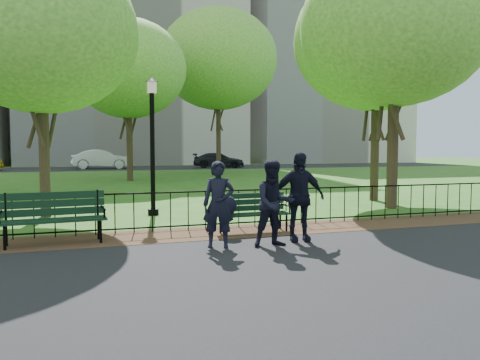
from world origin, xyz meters
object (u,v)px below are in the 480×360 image
object	(u,v)px
lamppost	(152,141)
sedan_dark	(219,160)
tree_far_c	(128,69)
person_right	(299,197)
tree_near_e	(395,25)
tree_far_e	(218,59)
park_bench_left_a	(53,212)
person_left	(219,204)
park_bench_main	(242,207)
tree_mid_e	(377,40)
person_mid	(274,203)
tree_near_w	(41,31)
sedan_silver	(103,159)

from	to	relation	value
lamppost	sedan_dark	bearing A→B (deg)	71.03
tree_far_c	person_right	world-z (taller)	tree_far_c
tree_near_e	tree_far_e	world-z (taller)	tree_far_e
tree_far_c	person_right	distance (m)	19.29
park_bench_left_a	person_left	distance (m)	3.23
person_left	tree_far_c	bearing A→B (deg)	110.55
park_bench_main	person_right	bearing A→B (deg)	-57.14
park_bench_left_a	tree_mid_e	xyz separation A→B (m)	(10.28, 4.54, 4.97)
park_bench_main	person_left	bearing A→B (deg)	-126.69
tree_far_c	park_bench_main	bearing A→B (deg)	-87.02
tree_mid_e	person_right	world-z (taller)	tree_mid_e
lamppost	person_mid	world-z (taller)	lamppost
tree_near_e	person_mid	bearing A→B (deg)	-143.82
person_mid	tree_mid_e	bearing A→B (deg)	45.77
lamppost	tree_near_e	xyz separation A→B (m)	(7.19, -0.83, 3.48)
park_bench_main	park_bench_left_a	xyz separation A→B (m)	(-3.82, 0.06, 0.05)
tree_mid_e	person_left	size ratio (longest dim) A/B	4.99
tree_far_e	park_bench_main	bearing A→B (deg)	-104.25
lamppost	person_left	size ratio (longest dim) A/B	2.35
tree_mid_e	person_left	xyz separation A→B (m)	(-7.32, -5.84, -4.78)
person_mid	tree_near_w	bearing A→B (deg)	130.72
park_bench_left_a	tree_near_e	distance (m)	11.04
park_bench_main	tree_near_e	xyz separation A→B (m)	(5.73, 2.60, 4.96)
person_left	sedan_silver	size ratio (longest dim) A/B	0.32
park_bench_main	tree_near_e	bearing A→B (deg)	22.58
person_mid	sedan_silver	size ratio (longest dim) A/B	0.32
park_bench_main	tree_far_c	xyz separation A→B (m)	(-0.90, 17.30, 5.64)
sedan_silver	sedan_dark	size ratio (longest dim) A/B	1.08
tree_near_w	tree_mid_e	xyz separation A→B (m)	(10.73, 0.60, 0.66)
tree_near_w	tree_far_e	distance (m)	21.43
tree_far_e	person_right	distance (m)	25.39
tree_mid_e	sedan_silver	xyz separation A→B (m)	(-8.36, 28.24, -4.75)
lamppost	person_left	bearing A→B (deg)	-82.75
tree_far_e	person_right	xyz separation A→B (m)	(-4.96, -23.85, -7.17)
tree_near_w	sedan_silver	world-z (taller)	tree_near_w
person_right	sedan_dark	xyz separation A→B (m)	(7.49, 32.98, -0.21)
sedan_dark	tree_far_e	bearing A→B (deg)	-179.20
person_left	person_right	world-z (taller)	person_right
tree_near_w	person_mid	bearing A→B (deg)	-51.08
person_left	lamppost	bearing A→B (deg)	117.69
tree_far_c	person_right	xyz separation A→B (m)	(1.71, -18.47, -5.32)
tree_near_w	person_left	world-z (taller)	tree_near_w
park_bench_main	person_mid	distance (m)	1.51
tree_mid_e	tree_far_c	world-z (taller)	tree_far_c
tree_near_w	person_mid	xyz separation A→B (m)	(4.43, -5.48, -4.11)
sedan_silver	sedan_dark	world-z (taller)	sedan_silver
tree_far_c	person_mid	xyz separation A→B (m)	(1.06, -18.78, -5.39)
park_bench_left_a	sedan_silver	world-z (taller)	sedan_silver
sedan_silver	tree_far_e	bearing A→B (deg)	-135.94
tree_near_e	park_bench_left_a	bearing A→B (deg)	-165.10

